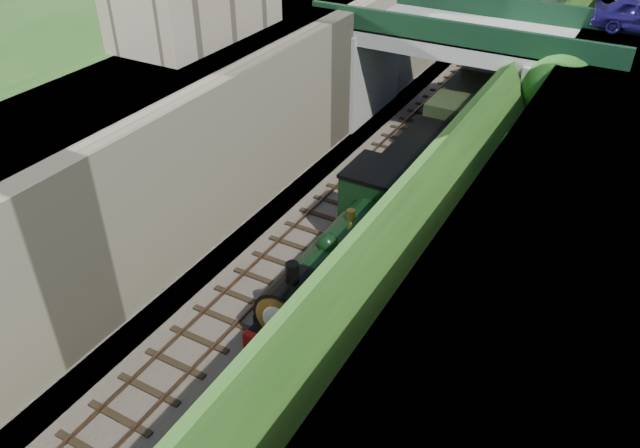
% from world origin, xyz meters
% --- Properties ---
extents(ground, '(160.00, 160.00, 0.00)m').
position_xyz_m(ground, '(0.00, 0.00, 0.00)').
color(ground, '#1E4714').
rests_on(ground, ground).
extents(trackbed, '(10.00, 90.00, 0.20)m').
position_xyz_m(trackbed, '(0.00, 20.00, 0.10)').
color(trackbed, '#473F38').
rests_on(trackbed, ground).
extents(retaining_wall, '(1.00, 90.00, 7.00)m').
position_xyz_m(retaining_wall, '(-5.50, 20.00, 3.50)').
color(retaining_wall, '#756B56').
rests_on(retaining_wall, ground).
extents(street_plateau_left, '(6.00, 90.00, 7.00)m').
position_xyz_m(street_plateau_left, '(-9.00, 20.00, 3.50)').
color(street_plateau_left, '#262628').
rests_on(street_plateau_left, ground).
extents(street_plateau_right, '(8.00, 90.00, 6.25)m').
position_xyz_m(street_plateau_right, '(9.50, 20.00, 3.12)').
color(street_plateau_right, '#262628').
rests_on(street_plateau_right, ground).
extents(embankment_slope, '(4.42, 90.00, 6.36)m').
position_xyz_m(embankment_slope, '(4.99, 18.01, 2.74)').
color(embankment_slope, '#1E4714').
rests_on(embankment_slope, ground).
extents(track_left, '(2.50, 90.00, 0.20)m').
position_xyz_m(track_left, '(-2.00, 20.00, 0.25)').
color(track_left, black).
rests_on(track_left, trackbed).
extents(track_right, '(2.50, 90.00, 0.20)m').
position_xyz_m(track_right, '(1.20, 20.00, 0.25)').
color(track_right, black).
rests_on(track_right, trackbed).
extents(road_bridge, '(16.00, 6.40, 7.25)m').
position_xyz_m(road_bridge, '(0.94, 24.00, 4.08)').
color(road_bridge, gray).
rests_on(road_bridge, ground).
extents(tree, '(3.60, 3.80, 6.60)m').
position_xyz_m(tree, '(5.91, 21.51, 4.65)').
color(tree, black).
rests_on(tree, ground).
extents(locomotive, '(3.10, 10.23, 3.83)m').
position_xyz_m(locomotive, '(1.20, 8.49, 1.89)').
color(locomotive, black).
rests_on(locomotive, trackbed).
extents(tender, '(2.70, 6.00, 3.05)m').
position_xyz_m(tender, '(1.20, 15.85, 1.62)').
color(tender, black).
rests_on(tender, trackbed).
extents(coach_front, '(2.90, 18.00, 3.70)m').
position_xyz_m(coach_front, '(1.20, 28.45, 2.05)').
color(coach_front, black).
rests_on(coach_front, trackbed).
extents(coach_middle, '(2.90, 18.00, 3.70)m').
position_xyz_m(coach_middle, '(1.20, 47.25, 2.05)').
color(coach_middle, black).
rests_on(coach_middle, trackbed).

